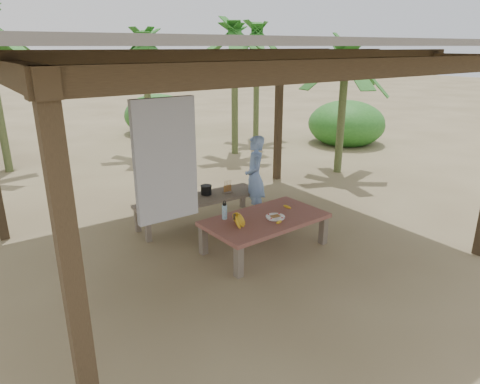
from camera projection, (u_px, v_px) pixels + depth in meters
ground at (232, 246)px, 6.52m from camera, size 80.00×80.00×0.00m
pavilion at (231, 55)px, 5.61m from camera, size 6.60×5.60×2.95m
work_table at (265, 222)px, 6.30m from camera, size 1.85×1.08×0.50m
bench at (200, 201)px, 7.26m from camera, size 2.22×0.67×0.45m
ripe_banana_bunch at (234, 219)px, 5.99m from camera, size 0.36×0.33×0.18m
plate at (275, 217)px, 6.25m from camera, size 0.28×0.28×0.04m
loose_banana_front at (279, 222)px, 6.07m from camera, size 0.17×0.12×0.04m
loose_banana_side at (287, 207)px, 6.64m from camera, size 0.09×0.14×0.04m
water_flask at (225, 211)px, 6.19m from camera, size 0.07×0.07×0.28m
green_banana_stalk at (179, 192)px, 6.99m from camera, size 0.32×0.32×0.35m
cooking_pot at (206, 190)px, 7.39m from camera, size 0.18×0.18×0.16m
skewer_rack at (227, 187)px, 7.44m from camera, size 0.18×0.09×0.24m
woman at (255, 177)px, 7.41m from camera, size 0.56×0.63×1.46m
banana_plant_ne at (234, 43)px, 11.17m from camera, size 1.80×1.80×3.47m
banana_plant_n at (144, 52)px, 11.32m from camera, size 1.80×1.80×3.22m
banana_plant_e at (345, 66)px, 9.57m from camera, size 1.80×1.80×2.94m
banana_plant_far at (257, 43)px, 12.98m from camera, size 1.80×1.80×3.47m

